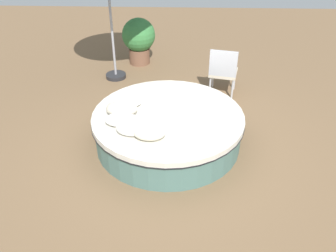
{
  "coord_description": "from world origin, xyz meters",
  "views": [
    {
      "loc": [
        -0.17,
        4.7,
        3.48
      ],
      "look_at": [
        0.0,
        0.0,
        0.32
      ],
      "focal_mm": 38.02,
      "sensor_mm": 36.0,
      "label": 1
    }
  ],
  "objects_px": {
    "round_bed": "(168,128)",
    "throw_pillow_0": "(125,102)",
    "throw_pillow_4": "(150,131)",
    "patio_chair": "(223,69)",
    "throw_pillow_2": "(122,120)",
    "throw_pillow_1": "(122,109)",
    "throw_pillow_3": "(132,127)",
    "planter": "(139,38)"
  },
  "relations": [
    {
      "from": "round_bed",
      "to": "throw_pillow_0",
      "type": "xyz_separation_m",
      "value": [
        0.7,
        -0.25,
        0.33
      ]
    },
    {
      "from": "throw_pillow_4",
      "to": "patio_chair",
      "type": "xyz_separation_m",
      "value": [
        -1.25,
        -2.29,
        -0.09
      ]
    },
    {
      "from": "round_bed",
      "to": "throw_pillow_2",
      "type": "relative_size",
      "value": 4.73
    },
    {
      "from": "throw_pillow_0",
      "to": "throw_pillow_1",
      "type": "height_order",
      "value": "throw_pillow_1"
    },
    {
      "from": "patio_chair",
      "to": "throw_pillow_0",
      "type": "bearing_deg",
      "value": -128.23
    },
    {
      "from": "throw_pillow_3",
      "to": "throw_pillow_1",
      "type": "bearing_deg",
      "value": -65.67
    },
    {
      "from": "throw_pillow_2",
      "to": "throw_pillow_1",
      "type": "bearing_deg",
      "value": -82.41
    },
    {
      "from": "throw_pillow_0",
      "to": "throw_pillow_4",
      "type": "relative_size",
      "value": 1.11
    },
    {
      "from": "throw_pillow_0",
      "to": "throw_pillow_2",
      "type": "height_order",
      "value": "throw_pillow_2"
    },
    {
      "from": "patio_chair",
      "to": "planter",
      "type": "height_order",
      "value": "planter"
    },
    {
      "from": "throw_pillow_0",
      "to": "throw_pillow_2",
      "type": "xyz_separation_m",
      "value": [
        -0.03,
        0.57,
        0.02
      ]
    },
    {
      "from": "throw_pillow_1",
      "to": "throw_pillow_2",
      "type": "relative_size",
      "value": 0.97
    },
    {
      "from": "throw_pillow_1",
      "to": "throw_pillow_3",
      "type": "relative_size",
      "value": 1.02
    },
    {
      "from": "round_bed",
      "to": "planter",
      "type": "relative_size",
      "value": 2.24
    },
    {
      "from": "throw_pillow_2",
      "to": "throw_pillow_4",
      "type": "height_order",
      "value": "throw_pillow_4"
    },
    {
      "from": "round_bed",
      "to": "planter",
      "type": "height_order",
      "value": "planter"
    },
    {
      "from": "round_bed",
      "to": "throw_pillow_4",
      "type": "xyz_separation_m",
      "value": [
        0.23,
        0.63,
        0.37
      ]
    },
    {
      "from": "throw_pillow_1",
      "to": "round_bed",
      "type": "bearing_deg",
      "value": -177.51
    },
    {
      "from": "round_bed",
      "to": "throw_pillow_0",
      "type": "height_order",
      "value": "throw_pillow_0"
    },
    {
      "from": "throw_pillow_2",
      "to": "throw_pillow_3",
      "type": "distance_m",
      "value": 0.29
    },
    {
      "from": "throw_pillow_0",
      "to": "patio_chair",
      "type": "distance_m",
      "value": 2.22
    },
    {
      "from": "round_bed",
      "to": "throw_pillow_4",
      "type": "relative_size",
      "value": 5.02
    },
    {
      "from": "throw_pillow_2",
      "to": "round_bed",
      "type": "bearing_deg",
      "value": -155.12
    },
    {
      "from": "round_bed",
      "to": "throw_pillow_2",
      "type": "height_order",
      "value": "throw_pillow_2"
    },
    {
      "from": "throw_pillow_0",
      "to": "throw_pillow_3",
      "type": "distance_m",
      "value": 0.81
    },
    {
      "from": "throw_pillow_1",
      "to": "throw_pillow_4",
      "type": "relative_size",
      "value": 1.03
    },
    {
      "from": "throw_pillow_1",
      "to": "throw_pillow_0",
      "type": "bearing_deg",
      "value": -92.52
    },
    {
      "from": "round_bed",
      "to": "throw_pillow_1",
      "type": "height_order",
      "value": "throw_pillow_1"
    },
    {
      "from": "throw_pillow_4",
      "to": "patio_chair",
      "type": "distance_m",
      "value": 2.61
    },
    {
      "from": "throw_pillow_0",
      "to": "patio_chair",
      "type": "height_order",
      "value": "patio_chair"
    },
    {
      "from": "throw_pillow_1",
      "to": "throw_pillow_2",
      "type": "distance_m",
      "value": 0.29
    },
    {
      "from": "throw_pillow_0",
      "to": "throw_pillow_4",
      "type": "height_order",
      "value": "throw_pillow_4"
    },
    {
      "from": "round_bed",
      "to": "throw_pillow_0",
      "type": "distance_m",
      "value": 0.82
    },
    {
      "from": "throw_pillow_0",
      "to": "throw_pillow_1",
      "type": "bearing_deg",
      "value": 87.48
    },
    {
      "from": "throw_pillow_0",
      "to": "throw_pillow_3",
      "type": "xyz_separation_m",
      "value": [
        -0.21,
        0.78,
        0.03
      ]
    },
    {
      "from": "throw_pillow_2",
      "to": "planter",
      "type": "distance_m",
      "value": 3.51
    },
    {
      "from": "throw_pillow_2",
      "to": "throw_pillow_3",
      "type": "relative_size",
      "value": 1.05
    },
    {
      "from": "throw_pillow_1",
      "to": "throw_pillow_4",
      "type": "height_order",
      "value": "same"
    },
    {
      "from": "throw_pillow_3",
      "to": "patio_chair",
      "type": "xyz_separation_m",
      "value": [
        -1.5,
        -2.19,
        -0.09
      ]
    },
    {
      "from": "throw_pillow_1",
      "to": "throw_pillow_3",
      "type": "distance_m",
      "value": 0.55
    },
    {
      "from": "throw_pillow_1",
      "to": "throw_pillow_4",
      "type": "bearing_deg",
      "value": 128.63
    },
    {
      "from": "throw_pillow_2",
      "to": "planter",
      "type": "relative_size",
      "value": 0.47
    }
  ]
}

